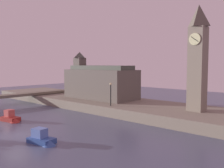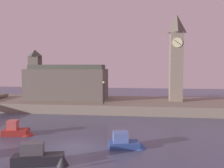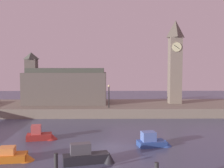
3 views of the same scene
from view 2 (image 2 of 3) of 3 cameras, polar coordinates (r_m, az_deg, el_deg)
ground_plane at (r=22.61m, az=-9.10°, el=-14.88°), size 120.00×120.00×0.00m
far_embankment at (r=41.48m, az=-1.39°, el=-4.95°), size 70.00×12.00×1.50m
clock_tower at (r=41.38m, az=15.35°, el=6.38°), size 2.31×2.35×14.56m
parliament_hall at (r=43.57m, az=-11.25°, el=0.44°), size 14.19×6.55×8.99m
streetlamp at (r=36.51m, az=-2.04°, el=-1.42°), size 0.36×0.36×3.62m
boat_tour_blue at (r=22.05m, az=3.70°, el=-14.04°), size 3.69×2.05×1.52m
boat_barge_dark at (r=19.28m, az=-16.80°, el=-16.69°), size 4.50×2.03×1.71m
boat_dinghy_red at (r=27.71m, az=-21.88°, el=-10.47°), size 3.56×1.97×1.59m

